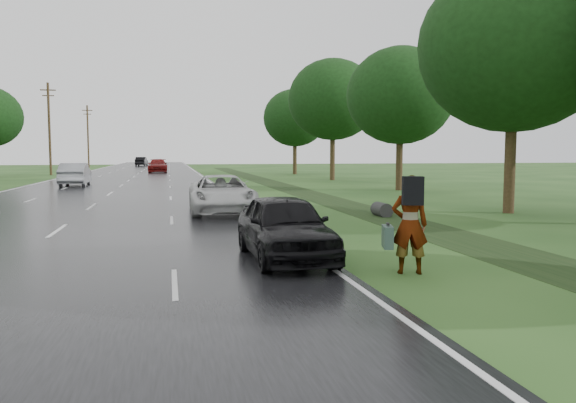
{
  "coord_description": "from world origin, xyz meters",
  "views": [
    {
      "loc": [
        3.43,
        -10.44,
        2.47
      ],
      "look_at": [
        6.21,
        2.62,
        1.3
      ],
      "focal_mm": 35.0,
      "sensor_mm": 36.0,
      "label": 1
    }
  ],
  "objects_px": {
    "pedestrian": "(409,223)",
    "white_pickup": "(222,194)",
    "silver_sedan": "(75,174)",
    "dark_sedan": "(285,227)"
  },
  "relations": [
    {
      "from": "pedestrian",
      "to": "white_pickup",
      "type": "bearing_deg",
      "value": -62.34
    },
    {
      "from": "pedestrian",
      "to": "white_pickup",
      "type": "height_order",
      "value": "pedestrian"
    },
    {
      "from": "pedestrian",
      "to": "silver_sedan",
      "type": "relative_size",
      "value": 0.4
    },
    {
      "from": "white_pickup",
      "to": "silver_sedan",
      "type": "height_order",
      "value": "silver_sedan"
    },
    {
      "from": "dark_sedan",
      "to": "silver_sedan",
      "type": "relative_size",
      "value": 0.86
    },
    {
      "from": "white_pickup",
      "to": "dark_sedan",
      "type": "distance_m",
      "value": 10.24
    },
    {
      "from": "white_pickup",
      "to": "dark_sedan",
      "type": "bearing_deg",
      "value": -86.05
    },
    {
      "from": "white_pickup",
      "to": "dark_sedan",
      "type": "xyz_separation_m",
      "value": [
        0.5,
        -10.23,
        -0.02
      ]
    },
    {
      "from": "pedestrian",
      "to": "silver_sedan",
      "type": "bearing_deg",
      "value": -55.51
    },
    {
      "from": "pedestrian",
      "to": "dark_sedan",
      "type": "distance_m",
      "value": 2.9
    }
  ]
}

